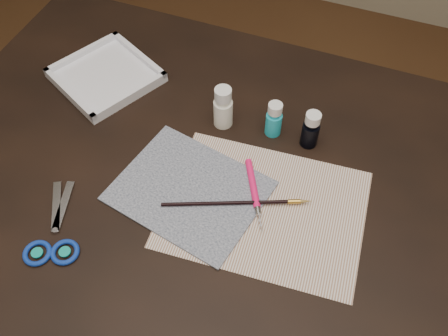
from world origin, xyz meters
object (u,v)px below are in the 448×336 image
(paint_bottle_navy, at_px, (311,129))
(palette_tray, at_px, (106,75))
(paint_bottle_cyan, at_px, (274,119))
(paper, at_px, (264,209))
(scissors, at_px, (53,222))
(paint_bottle_white, at_px, (223,107))
(canvas, at_px, (189,191))

(paint_bottle_navy, relative_size, palette_tray, 0.43)
(paint_bottle_cyan, height_order, paint_bottle_navy, paint_bottle_navy)
(paper, height_order, paint_bottle_cyan, paint_bottle_cyan)
(scissors, bearing_deg, paint_bottle_white, -60.83)
(paint_bottle_white, xyz_separation_m, paint_bottle_cyan, (0.11, 0.01, -0.01))
(paint_bottle_cyan, bearing_deg, canvas, -116.92)
(canvas, distance_m, paint_bottle_white, 0.20)
(canvas, height_order, paint_bottle_cyan, paint_bottle_cyan)
(paper, relative_size, paint_bottle_white, 3.77)
(paint_bottle_white, relative_size, scissors, 0.49)
(paper, distance_m, palette_tray, 0.50)
(scissors, bearing_deg, canvas, -83.29)
(paper, xyz_separation_m, palette_tray, (-0.45, 0.20, 0.01))
(paper, xyz_separation_m, scissors, (-0.36, -0.17, 0.00))
(paint_bottle_cyan, distance_m, palette_tray, 0.41)
(paint_bottle_cyan, height_order, scissors, paint_bottle_cyan)
(paint_bottle_white, relative_size, palette_tray, 0.49)
(paper, bearing_deg, canvas, -174.10)
(paper, height_order, paint_bottle_navy, paint_bottle_navy)
(canvas, bearing_deg, paper, 5.90)
(palette_tray, bearing_deg, scissors, -75.41)
(canvas, bearing_deg, paint_bottle_cyan, 63.08)
(paint_bottle_cyan, xyz_separation_m, paint_bottle_navy, (0.08, -0.00, 0.00))
(palette_tray, bearing_deg, paint_bottle_navy, -2.06)
(paint_bottle_cyan, bearing_deg, paint_bottle_white, -172.75)
(scissors, xyz_separation_m, palette_tray, (-0.10, 0.38, 0.01))
(paper, relative_size, paint_bottle_navy, 4.31)
(paint_bottle_navy, bearing_deg, palette_tray, 177.94)
(palette_tray, bearing_deg, canvas, -35.71)
(paint_bottle_cyan, height_order, palette_tray, paint_bottle_cyan)
(palette_tray, bearing_deg, paint_bottle_white, -5.56)
(paper, relative_size, scissors, 1.86)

